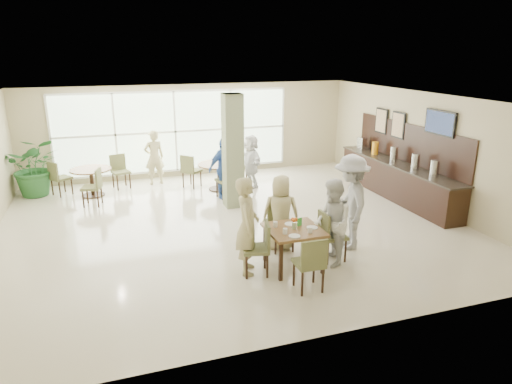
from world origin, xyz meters
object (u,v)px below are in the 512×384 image
object	(u,v)px
round_table_right	(219,169)
main_table	(294,233)
adult_a	(224,168)
adult_b	(251,161)
potted_plant	(35,167)
adult_standing	(154,157)
teen_far	(281,213)
round_table_left	(91,175)
buffet_counter	(397,177)
teen_right	(332,223)
teen_left	(247,226)
teen_standing	(351,202)

from	to	relation	value
round_table_right	main_table	bearing A→B (deg)	-88.82
adult_a	adult_b	size ratio (longest dim) A/B	1.09
potted_plant	adult_a	distance (m)	5.07
adult_b	adult_standing	size ratio (longest dim) A/B	0.94
adult_standing	teen_far	bearing A→B (deg)	100.88
round_table_left	potted_plant	size ratio (longest dim) A/B	0.68
main_table	buffet_counter	bearing A→B (deg)	34.88
buffet_counter	teen_right	bearing A→B (deg)	-139.21
round_table_right	adult_standing	size ratio (longest dim) A/B	0.74
potted_plant	teen_left	distance (m)	7.27
buffet_counter	round_table_right	bearing A→B (deg)	153.01
teen_left	teen_standing	distance (m)	2.26
teen_left	adult_a	distance (m)	4.26
buffet_counter	teen_right	xyz separation A→B (m)	(-3.48, -3.00, 0.25)
teen_far	teen_right	world-z (taller)	teen_right
teen_standing	adult_b	size ratio (longest dim) A/B	1.26
potted_plant	teen_right	size ratio (longest dim) A/B	0.99
main_table	adult_b	size ratio (longest dim) A/B	0.63
potted_plant	adult_a	bearing A→B (deg)	-21.10
adult_a	adult_b	xyz separation A→B (m)	(0.99, 0.80, -0.06)
buffet_counter	teen_right	world-z (taller)	buffet_counter
adult_standing	teen_left	bearing A→B (deg)	90.63
teen_standing	adult_standing	bearing A→B (deg)	-135.35
buffet_counter	adult_b	distance (m)	4.02
buffet_counter	round_table_left	bearing A→B (deg)	160.65
teen_left	teen_standing	size ratio (longest dim) A/B	0.92
potted_plant	adult_b	world-z (taller)	potted_plant
teen_left	adult_a	size ratio (longest dim) A/B	1.07
adult_a	potted_plant	bearing A→B (deg)	134.96
teen_far	adult_b	distance (m)	4.33
main_table	round_table_left	distance (m)	6.62
potted_plant	adult_standing	size ratio (longest dim) A/B	1.00
main_table	teen_left	size ratio (longest dim) A/B	0.55
round_table_right	teen_left	world-z (taller)	teen_left
adult_b	potted_plant	bearing A→B (deg)	-110.67
teen_right	adult_standing	size ratio (longest dim) A/B	1.01
teen_far	teen_standing	distance (m)	1.38
buffet_counter	potted_plant	size ratio (longest dim) A/B	2.96
round_table_right	teen_standing	bearing A→B (deg)	-72.14
round_table_right	adult_b	world-z (taller)	adult_b
teen_right	teen_standing	size ratio (longest dim) A/B	0.85
buffet_counter	teen_standing	size ratio (longest dim) A/B	2.49
round_table_left	adult_b	world-z (taller)	adult_b
round_table_left	potted_plant	bearing A→B (deg)	159.83
teen_standing	adult_a	bearing A→B (deg)	-141.87
teen_standing	teen_far	bearing A→B (deg)	-89.79
adult_a	teen_left	bearing A→B (deg)	-122.98
main_table	teen_left	distance (m)	0.87
potted_plant	teen_left	world-z (taller)	teen_left
adult_b	round_table_right	bearing A→B (deg)	-100.56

